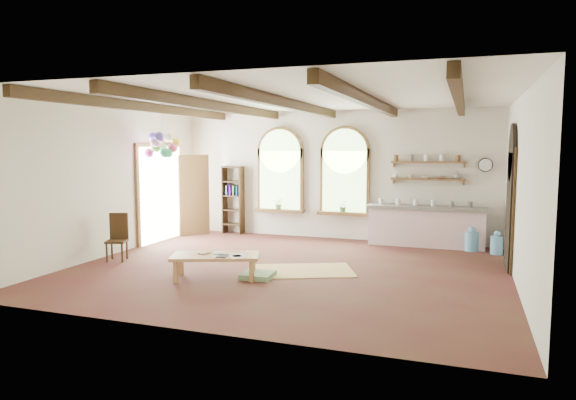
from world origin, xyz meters
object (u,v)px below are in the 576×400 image
at_px(side_chair, 117,247).
at_px(balloon_cluster, 162,146).
at_px(kitchen_counter, 426,226).
at_px(coffee_table, 215,257).

xyz_separation_m(side_chair, balloon_cluster, (0.11, 1.57, 2.06)).
bearing_deg(side_chair, balloon_cluster, 86.08).
bearing_deg(balloon_cluster, side_chair, -93.92).
distance_m(kitchen_counter, balloon_cluster, 6.35).
height_order(kitchen_counter, balloon_cluster, balloon_cluster).
xyz_separation_m(coffee_table, balloon_cluster, (-2.45, 2.20, 1.96)).
bearing_deg(coffee_table, kitchen_counter, 52.80).
distance_m(coffee_table, balloon_cluster, 3.83).
height_order(coffee_table, side_chair, side_chair).
bearing_deg(kitchen_counter, coffee_table, -127.20).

